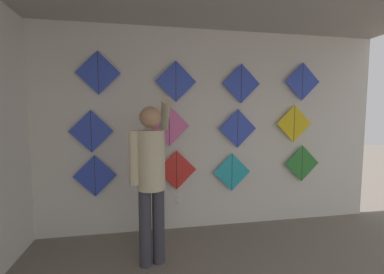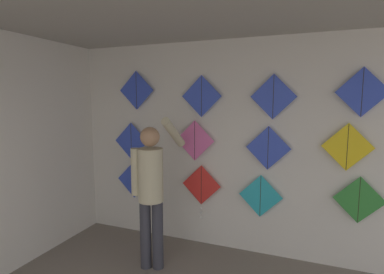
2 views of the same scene
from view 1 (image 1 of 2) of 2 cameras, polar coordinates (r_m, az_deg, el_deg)
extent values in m
cube|color=silver|center=(3.67, 2.41, 1.40)|extent=(5.31, 0.06, 2.80)
cylinder|color=#383842|center=(2.96, -10.35, -19.28)|extent=(0.13, 0.13, 0.84)
cylinder|color=#383842|center=(3.00, -7.45, -18.90)|extent=(0.13, 0.13, 0.84)
cylinder|color=beige|center=(2.76, -9.10, -5.05)|extent=(0.30, 0.30, 0.63)
sphere|color=tan|center=(2.72, -9.24, 4.36)|extent=(0.23, 0.23, 0.23)
cylinder|color=beige|center=(2.71, -12.78, -4.56)|extent=(0.10, 0.10, 0.56)
cylinder|color=beige|center=(3.00, -6.02, 4.93)|extent=(0.10, 0.52, 0.41)
cube|color=blue|center=(3.64, -20.76, -8.10)|extent=(0.55, 0.01, 0.55)
cylinder|color=black|center=(3.63, -20.76, -8.11)|extent=(0.01, 0.01, 0.53)
cube|color=red|center=(3.59, -3.45, -7.35)|extent=(0.55, 0.01, 0.55)
cylinder|color=black|center=(3.59, -3.45, -7.36)|extent=(0.01, 0.01, 0.53)
sphere|color=white|center=(3.67, -3.40, -12.38)|extent=(0.04, 0.04, 0.04)
sphere|color=white|center=(3.69, -3.40, -13.42)|extent=(0.04, 0.04, 0.04)
sphere|color=white|center=(3.71, -3.39, -14.44)|extent=(0.04, 0.04, 0.04)
cube|color=#28B2C6|center=(3.78, 8.87, -7.71)|extent=(0.55, 0.01, 0.55)
cylinder|color=black|center=(3.78, 8.88, -7.71)|extent=(0.01, 0.01, 0.53)
cube|color=#338C38|center=(4.25, 23.25, -5.41)|extent=(0.55, 0.01, 0.55)
cylinder|color=black|center=(4.25, 23.26, -5.42)|extent=(0.01, 0.01, 0.53)
cube|color=blue|center=(3.56, -21.50, 1.16)|extent=(0.55, 0.01, 0.55)
cylinder|color=black|center=(3.55, -21.51, 1.16)|extent=(0.01, 0.01, 0.53)
cube|color=pink|center=(3.50, -5.09, 2.43)|extent=(0.55, 0.01, 0.55)
cylinder|color=black|center=(3.50, -5.09, 2.43)|extent=(0.01, 0.01, 0.53)
cube|color=blue|center=(3.72, 10.11, 1.87)|extent=(0.55, 0.01, 0.55)
cylinder|color=black|center=(3.72, 10.12, 1.86)|extent=(0.01, 0.01, 0.53)
cube|color=yellow|center=(4.11, 21.74, 2.78)|extent=(0.55, 0.01, 0.55)
cylinder|color=black|center=(4.10, 21.76, 2.78)|extent=(0.01, 0.01, 0.53)
cube|color=blue|center=(3.57, -20.15, 13.25)|extent=(0.55, 0.01, 0.55)
cylinder|color=black|center=(3.57, -20.16, 13.26)|extent=(0.01, 0.01, 0.53)
cube|color=blue|center=(3.53, -3.60, 12.22)|extent=(0.55, 0.01, 0.55)
cylinder|color=black|center=(3.53, -3.60, 12.22)|extent=(0.01, 0.01, 0.53)
cube|color=blue|center=(3.75, 10.89, 11.58)|extent=(0.55, 0.01, 0.55)
cylinder|color=black|center=(3.75, 10.90, 11.59)|extent=(0.01, 0.01, 0.53)
cube|color=blue|center=(4.19, 23.34, 11.24)|extent=(0.55, 0.01, 0.55)
cylinder|color=black|center=(4.19, 23.35, 11.24)|extent=(0.01, 0.01, 0.53)
camera|label=2|loc=(1.81, 90.50, 12.81)|focal=28.00mm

